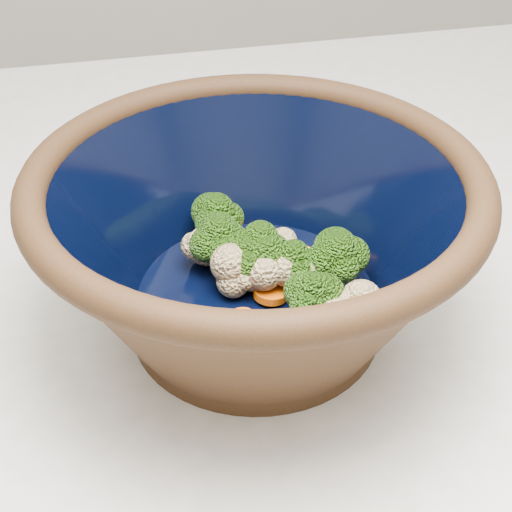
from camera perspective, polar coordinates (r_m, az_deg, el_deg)
name	(u,v)px	position (r m, az deg, el deg)	size (l,w,h in m)	color
mixing_bowl	(256,241)	(0.51, 0.00, 1.21)	(0.33, 0.33, 0.14)	black
vegetable_pile	(271,258)	(0.53, 1.21, -0.20)	(0.15, 0.16, 0.05)	#608442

